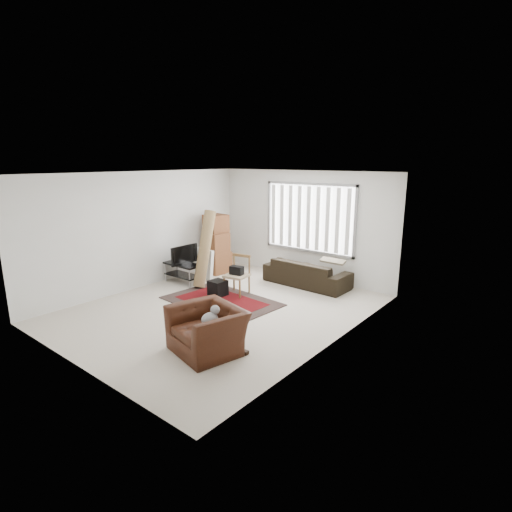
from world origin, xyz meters
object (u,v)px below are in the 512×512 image
at_px(sofa, 307,269).
at_px(side_chair, 237,273).
at_px(armchair, 207,327).
at_px(moving_boxes, 216,246).
at_px(tv_stand, 183,269).

relative_size(sofa, side_chair, 2.35).
bearing_deg(armchair, side_chair, 135.41).
distance_m(moving_boxes, armchair, 4.57).
distance_m(sofa, side_chair, 1.78).
xyz_separation_m(moving_boxes, side_chair, (1.64, -1.02, -0.23)).
height_order(sofa, side_chair, side_chair).
height_order(side_chair, armchair, side_chair).
height_order(moving_boxes, side_chair, moving_boxes).
height_order(sofa, armchair, armchair).
relative_size(tv_stand, moving_boxes, 0.64).
relative_size(moving_boxes, sofa, 0.74).
bearing_deg(moving_boxes, tv_stand, -88.25).
distance_m(tv_stand, side_chair, 1.62).
relative_size(sofa, armchair, 1.61).
bearing_deg(tv_stand, side_chair, 6.72).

